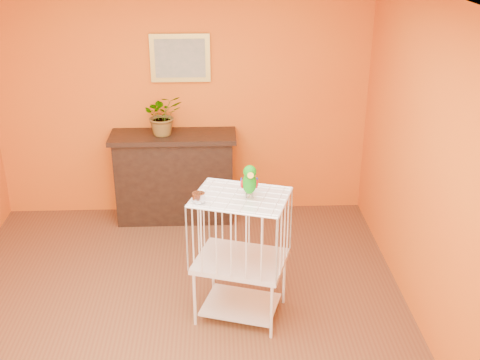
{
  "coord_description": "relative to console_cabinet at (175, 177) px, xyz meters",
  "views": [
    {
      "loc": [
        0.37,
        -3.99,
        3.11
      ],
      "look_at": [
        0.54,
        0.26,
        1.23
      ],
      "focal_mm": 45.0,
      "sensor_mm": 36.0,
      "label": 1
    }
  ],
  "objects": [
    {
      "name": "framed_picture",
      "position": [
        0.1,
        0.2,
        1.26
      ],
      "size": [
        0.62,
        0.04,
        0.5
      ],
      "color": "#B3993F",
      "rests_on": "room_shell"
    },
    {
      "name": "console_cabinet",
      "position": [
        0.0,
        0.0,
        0.0
      ],
      "size": [
        1.33,
        0.48,
        0.99
      ],
      "color": "black",
      "rests_on": "ground"
    },
    {
      "name": "room_shell",
      "position": [
        0.1,
        -2.02,
        1.09
      ],
      "size": [
        4.5,
        4.5,
        4.5
      ],
      "color": "#D05D13",
      "rests_on": "ground"
    },
    {
      "name": "ground",
      "position": [
        0.1,
        -2.02,
        -0.49
      ],
      "size": [
        4.5,
        4.5,
        0.0
      ],
      "primitive_type": "plane",
      "color": "brown",
      "rests_on": "ground"
    },
    {
      "name": "parrot",
      "position": [
        0.71,
        -1.82,
        0.75
      ],
      "size": [
        0.14,
        0.25,
        0.29
      ],
      "rotation": [
        0.0,
        0.0,
        0.01
      ],
      "color": "#59544C",
      "rests_on": "birdcage"
    },
    {
      "name": "potted_plant",
      "position": [
        -0.09,
        0.01,
        0.66
      ],
      "size": [
        0.5,
        0.53,
        0.34
      ],
      "primitive_type": "imported",
      "rotation": [
        0.0,
        0.0,
        0.3
      ],
      "color": "#26722D",
      "rests_on": "console_cabinet"
    },
    {
      "name": "birdcage",
      "position": [
        0.64,
        -1.79,
        0.08
      ],
      "size": [
        0.84,
        0.74,
        1.1
      ],
      "rotation": [
        0.0,
        0.0,
        -0.31
      ],
      "color": "silver",
      "rests_on": "ground"
    },
    {
      "name": "feed_cup",
      "position": [
        0.32,
        -1.87,
        0.65
      ],
      "size": [
        0.1,
        0.1,
        0.07
      ],
      "primitive_type": "cylinder",
      "color": "silver",
      "rests_on": "birdcage"
    }
  ]
}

